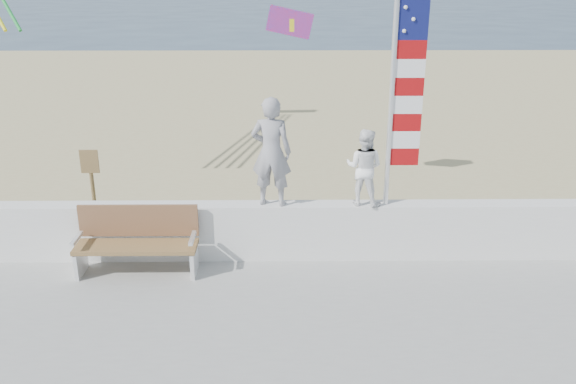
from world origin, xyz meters
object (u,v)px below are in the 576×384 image
bench (137,240)px  adult (271,152)px  flag (401,80)px  child (364,167)px

bench → adult: bearing=12.7°
flag → adult: bearing=180.0°
child → bench: bearing=29.9°
flag → bench: bearing=-173.4°
child → bench: 3.59m
child → flag: flag is taller
adult → child: size_ratio=1.41×
adult → child: (1.41, 0.00, -0.24)m
adult → flag: (1.89, -0.00, 1.07)m
bench → flag: flag is taller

